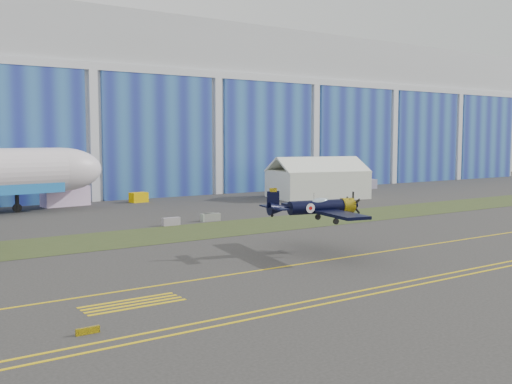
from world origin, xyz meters
TOP-DOWN VIEW (x-y plane):
  - ground at (0.00, 0.00)m, footprint 260.00×260.00m
  - grass_median at (0.00, 14.00)m, footprint 260.00×10.00m
  - hangar at (0.00, 71.79)m, footprint 220.00×45.70m
  - taxiway_centreline at (0.00, -5.00)m, footprint 200.00×0.20m
  - edge_line_near at (0.00, -14.50)m, footprint 80.00×0.20m
  - edge_line_far at (0.00, -13.50)m, footprint 80.00×0.20m
  - hold_short_ladder at (-18.00, -8.10)m, footprint 6.00×2.40m
  - guard_board_left at (-22.00, -12.00)m, footprint 1.20×0.15m
  - warbird at (0.98, -2.16)m, footprint 11.51×13.06m
  - tent at (31.95, 34.36)m, footprint 16.53×13.64m
  - shipping_container at (-5.72, 45.44)m, footprint 6.77×3.35m
  - tug at (4.96, 44.21)m, footprint 2.74×1.90m
  - gse_box at (51.64, 42.23)m, footprint 3.05×1.67m
  - barrier_a at (-1.98, 19.17)m, footprint 2.01×0.64m
  - barrier_b at (3.61, 19.83)m, footprint 2.06×0.82m
  - barrier_c at (3.29, 20.07)m, footprint 2.07×0.89m

SIDE VIEW (x-z plane):
  - ground at x=0.00m, z-range 0.00..0.00m
  - taxiway_centreline at x=0.00m, z-range 0.00..0.02m
  - edge_line_near at x=0.00m, z-range 0.00..0.02m
  - edge_line_far at x=0.00m, z-range 0.00..0.02m
  - hold_short_ladder at x=-18.00m, z-range 0.00..0.02m
  - grass_median at x=0.00m, z-range 0.01..0.03m
  - guard_board_left at x=-22.00m, z-range 0.00..0.35m
  - barrier_a at x=-1.98m, z-range 0.00..0.90m
  - barrier_b at x=3.61m, z-range 0.00..0.90m
  - barrier_c at x=3.29m, z-range 0.00..0.90m
  - tug at x=4.96m, z-range 0.00..1.49m
  - gse_box at x=51.64m, z-range 0.00..1.82m
  - shipping_container at x=-5.72m, z-range 0.00..2.82m
  - tent at x=31.95m, z-range 0.00..6.74m
  - warbird at x=0.98m, z-range 2.21..5.61m
  - hangar at x=0.00m, z-range -0.04..29.96m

